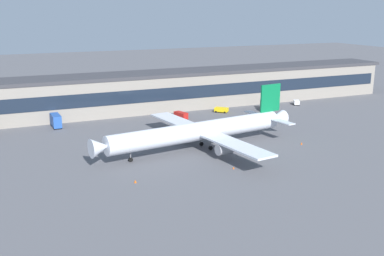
# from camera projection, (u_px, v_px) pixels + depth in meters

# --- Properties ---
(ground_plane) EXTENTS (600.00, 600.00, 0.00)m
(ground_plane) POSITION_uv_depth(u_px,v_px,m) (220.00, 143.00, 129.34)
(ground_plane) COLOR #56565B
(terminal_building) EXTENTS (200.28, 17.32, 14.03)m
(terminal_building) POSITION_uv_depth(u_px,v_px,m) (159.00, 90.00, 171.91)
(terminal_building) COLOR gray
(terminal_building) RESTS_ON ground_plane
(airliner) EXTENTS (60.61, 52.39, 15.61)m
(airliner) POSITION_uv_depth(u_px,v_px,m) (201.00, 131.00, 122.93)
(airliner) COLOR silver
(airliner) RESTS_ON ground_plane
(catering_truck) EXTENTS (2.83, 7.28, 4.15)m
(catering_truck) POSITION_uv_depth(u_px,v_px,m) (56.00, 120.00, 146.06)
(catering_truck) COLOR #2651A5
(catering_truck) RESTS_ON ground_plane
(fuel_truck) EXTENTS (5.92, 8.82, 3.35)m
(fuel_truck) POSITION_uv_depth(u_px,v_px,m) (265.00, 105.00, 170.40)
(fuel_truck) COLOR gray
(fuel_truck) RESTS_ON ground_plane
(crew_van) EXTENTS (3.73, 5.63, 2.55)m
(crew_van) POSITION_uv_depth(u_px,v_px,m) (181.00, 115.00, 156.61)
(crew_van) COLOR red
(crew_van) RESTS_ON ground_plane
(baggage_tug) EXTENTS (3.45, 4.12, 1.85)m
(baggage_tug) POSITION_uv_depth(u_px,v_px,m) (296.00, 102.00, 180.38)
(baggage_tug) COLOR white
(baggage_tug) RESTS_ON ground_plane
(pushback_tractor) EXTENTS (5.21, 5.25, 1.75)m
(pushback_tractor) POSITION_uv_depth(u_px,v_px,m) (222.00, 110.00, 167.46)
(pushback_tractor) COLOR yellow
(pushback_tractor) RESTS_ON ground_plane
(traffic_cone_0) EXTENTS (0.44, 0.44, 0.55)m
(traffic_cone_0) POSITION_uv_depth(u_px,v_px,m) (233.00, 168.00, 108.56)
(traffic_cone_0) COLOR #F2590C
(traffic_cone_0) RESTS_ON ground_plane
(traffic_cone_1) EXTENTS (0.54, 0.54, 0.67)m
(traffic_cone_1) POSITION_uv_depth(u_px,v_px,m) (302.00, 143.00, 127.93)
(traffic_cone_1) COLOR #F2590C
(traffic_cone_1) RESTS_ON ground_plane
(traffic_cone_2) EXTENTS (0.53, 0.53, 0.67)m
(traffic_cone_2) POSITION_uv_depth(u_px,v_px,m) (135.00, 181.00, 99.85)
(traffic_cone_2) COLOR #F2590C
(traffic_cone_2) RESTS_ON ground_plane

